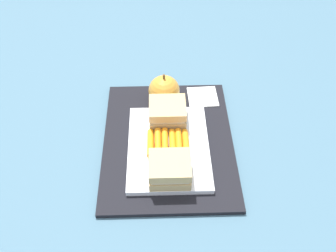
{
  "coord_description": "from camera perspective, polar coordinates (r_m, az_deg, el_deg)",
  "views": [
    {
      "loc": [
        -0.54,
        0.02,
        0.64
      ],
      "look_at": [
        0.01,
        0.0,
        0.04
      ],
      "focal_mm": 40.79,
      "sensor_mm": 36.0,
      "label": 1
    }
  ],
  "objects": [
    {
      "name": "paper_napkin",
      "position": [
        0.93,
        5.2,
        4.36
      ],
      "size": [
        0.07,
        0.07,
        0.0
      ],
      "primitive_type": "cube",
      "rotation": [
        0.0,
        0.0,
        0.04
      ],
      "color": "white",
      "rests_on": "lunchbag_mat"
    },
    {
      "name": "lunchbag_mat",
      "position": [
        0.83,
        0.02,
        -2.37
      ],
      "size": [
        0.36,
        0.28,
        0.01
      ],
      "primitive_type": "cube",
      "color": "black",
      "rests_on": "ground_plane"
    },
    {
      "name": "sandwich_half_right",
      "position": [
        0.84,
        -0.08,
        2.11
      ],
      "size": [
        0.07,
        0.08,
        0.04
      ],
      "color": "tan",
      "rests_on": "food_tray"
    },
    {
      "name": "ground_plane",
      "position": [
        0.84,
        0.02,
        -2.59
      ],
      "size": [
        2.4,
        2.4,
        0.0
      ],
      "primitive_type": "plane",
      "color": "#42667A"
    },
    {
      "name": "carrot_sticks_bundle",
      "position": [
        0.8,
        0.06,
        -2.59
      ],
      "size": [
        0.08,
        0.09,
        0.02
      ],
      "color": "orange",
      "rests_on": "food_tray"
    },
    {
      "name": "apple",
      "position": [
        0.89,
        -0.59,
        5.29
      ],
      "size": [
        0.07,
        0.07,
        0.08
      ],
      "color": "gold",
      "rests_on": "lunchbag_mat"
    },
    {
      "name": "food_tray",
      "position": [
        0.81,
        0.08,
        -3.2
      ],
      "size": [
        0.23,
        0.17,
        0.01
      ],
      "primitive_type": "cube",
      "color": "white",
      "rests_on": "lunchbag_mat"
    },
    {
      "name": "sandwich_half_left",
      "position": [
        0.74,
        0.26,
        -6.46
      ],
      "size": [
        0.07,
        0.08,
        0.04
      ],
      "color": "tan",
      "rests_on": "food_tray"
    }
  ]
}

